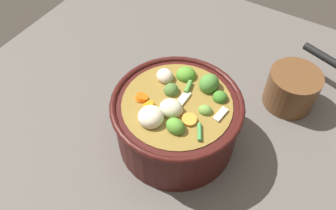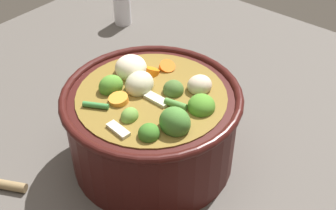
{
  "view_description": "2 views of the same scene",
  "coord_description": "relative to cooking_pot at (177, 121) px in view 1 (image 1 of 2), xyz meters",
  "views": [
    {
      "loc": [
        -0.36,
        -0.2,
        0.62
      ],
      "look_at": [
        -0.01,
        0.01,
        0.12
      ],
      "focal_mm": 37.17,
      "sensor_mm": 36.0,
      "label": 1
    },
    {
      "loc": [
        0.32,
        -0.35,
        0.49
      ],
      "look_at": [
        0.02,
        0.01,
        0.1
      ],
      "focal_mm": 46.78,
      "sensor_mm": 36.0,
      "label": 2
    }
  ],
  "objects": [
    {
      "name": "ground_plane",
      "position": [
        -0.0,
        0.0,
        -0.07
      ],
      "size": [
        1.1,
        1.1,
        0.0
      ],
      "primitive_type": "plane",
      "color": "#514C47"
    },
    {
      "name": "small_saucepan",
      "position": [
        0.23,
        -0.17,
        -0.02
      ],
      "size": [
        0.18,
        0.14,
        0.09
      ],
      "color": "brown",
      "rests_on": "ground_plane"
    },
    {
      "name": "cooking_pot",
      "position": [
        0.0,
        0.0,
        0.0
      ],
      "size": [
        0.25,
        0.25,
        0.15
      ],
      "color": "#38110F",
      "rests_on": "ground_plane"
    }
  ]
}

